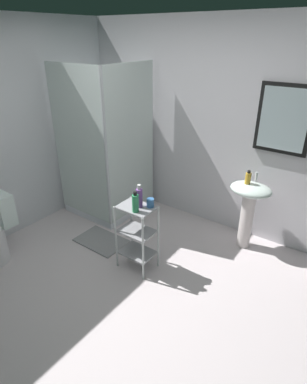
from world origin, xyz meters
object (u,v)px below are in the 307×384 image
at_px(conditioner_bottle_purple, 139,197).
at_px(bath_mat, 101,241).
at_px(rinse_cup, 150,203).
at_px(shower_stall, 108,182).
at_px(storage_cart, 137,232).
at_px(body_wash_bottle_green, 135,203).
at_px(hand_soap_bottle, 248,178).
at_px(pedestal_sink, 249,203).

distance_m(conditioner_bottle_purple, bath_mat, 1.07).
bearing_deg(rinse_cup, conditioner_bottle_purple, -145.19).
xyz_separation_m(shower_stall, storage_cart, (1.07, -0.70, -0.03)).
bearing_deg(body_wash_bottle_green, conditioner_bottle_purple, 107.75).
distance_m(hand_soap_bottle, conditioner_bottle_purple, 1.24).
relative_size(pedestal_sink, rinse_cup, 9.15).
relative_size(rinse_cup, bath_mat, 0.15).
height_order(shower_stall, hand_soap_bottle, shower_stall).
bearing_deg(pedestal_sink, body_wash_bottle_green, -123.08).
xyz_separation_m(pedestal_sink, storage_cart, (-0.78, -1.04, -0.14)).
bearing_deg(conditioner_bottle_purple, pedestal_sink, 53.28).
distance_m(storage_cart, rinse_cup, 0.37).
height_order(pedestal_sink, hand_soap_bottle, hand_soap_bottle).
relative_size(pedestal_sink, conditioner_bottle_purple, 3.39).
height_order(conditioner_bottle_purple, bath_mat, conditioner_bottle_purple).
bearing_deg(hand_soap_bottle, bath_mat, -145.74).
relative_size(storage_cart, rinse_cup, 8.36).
xyz_separation_m(shower_stall, hand_soap_bottle, (1.81, 0.33, 0.41)).
xyz_separation_m(storage_cart, body_wash_bottle_green, (0.05, -0.08, 0.40)).
xyz_separation_m(shower_stall, pedestal_sink, (1.86, 0.34, 0.12)).
bearing_deg(shower_stall, pedestal_sink, 10.44).
height_order(storage_cart, body_wash_bottle_green, body_wash_bottle_green).
distance_m(shower_stall, body_wash_bottle_green, 1.42).
xyz_separation_m(pedestal_sink, hand_soap_bottle, (-0.05, -0.01, 0.30)).
bearing_deg(storage_cart, pedestal_sink, 53.12).
xyz_separation_m(storage_cart, bath_mat, (-0.65, 0.09, -0.43)).
bearing_deg(bath_mat, pedestal_sink, 33.69).
distance_m(shower_stall, bath_mat, 0.87).
height_order(pedestal_sink, rinse_cup, rinse_cup).
height_order(pedestal_sink, bath_mat, pedestal_sink).
bearing_deg(shower_stall, storage_cart, -33.27).
bearing_deg(shower_stall, bath_mat, -55.34).
height_order(rinse_cup, bath_mat, rinse_cup).
relative_size(hand_soap_bottle, conditioner_bottle_purple, 0.64).
bearing_deg(storage_cart, shower_stall, 146.73).
xyz_separation_m(conditioner_bottle_purple, rinse_cup, (0.09, 0.06, -0.06)).
bearing_deg(shower_stall, body_wash_bottle_green, -34.70).
bearing_deg(shower_stall, conditioner_bottle_purple, -31.87).
bearing_deg(storage_cart, body_wash_bottle_green, -54.70).
height_order(pedestal_sink, body_wash_bottle_green, body_wash_bottle_green).
xyz_separation_m(storage_cart, rinse_cup, (0.11, 0.08, 0.35)).
relative_size(pedestal_sink, bath_mat, 1.35).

